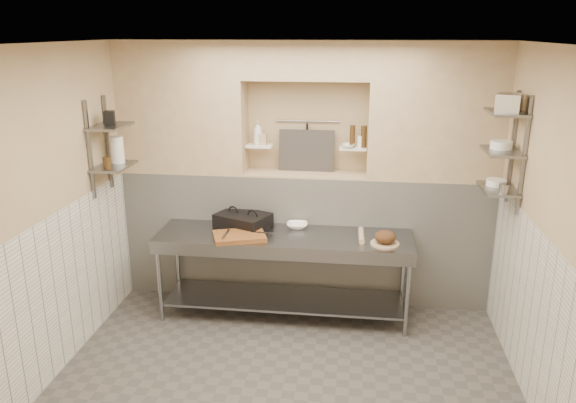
% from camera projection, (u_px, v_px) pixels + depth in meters
% --- Properties ---
extents(floor, '(4.00, 3.90, 0.10)m').
position_uv_depth(floor, '(284.00, 388.00, 4.82)').
color(floor, '#4F4A46').
rests_on(floor, ground).
extents(ceiling, '(4.00, 3.90, 0.10)m').
position_uv_depth(ceiling, '(283.00, 37.00, 3.97)').
color(ceiling, silver).
rests_on(ceiling, ground).
extents(wall_left, '(0.10, 3.90, 2.80)m').
position_uv_depth(wall_left, '(39.00, 219.00, 4.64)').
color(wall_left, tan).
rests_on(wall_left, ground).
extents(wall_right, '(0.10, 3.90, 2.80)m').
position_uv_depth(wall_right, '(558.00, 241.00, 4.14)').
color(wall_right, tan).
rests_on(wall_right, ground).
extents(wall_back, '(4.00, 0.10, 2.80)m').
position_uv_depth(wall_back, '(308.00, 169.00, 6.29)').
color(wall_back, tan).
rests_on(wall_back, ground).
extents(wall_front, '(4.00, 0.10, 2.80)m').
position_uv_depth(wall_front, '(223.00, 381.00, 2.50)').
color(wall_front, tan).
rests_on(wall_front, ground).
extents(backwall_lower, '(4.00, 0.40, 1.40)m').
position_uv_depth(backwall_lower, '(305.00, 235.00, 6.26)').
color(backwall_lower, silver).
rests_on(backwall_lower, floor).
extents(alcove_sill, '(1.30, 0.40, 0.02)m').
position_uv_depth(alcove_sill, '(305.00, 173.00, 6.05)').
color(alcove_sill, tan).
rests_on(alcove_sill, backwall_lower).
extents(backwall_pillar_left, '(1.35, 0.40, 1.40)m').
position_uv_depth(backwall_pillar_left, '(183.00, 107.00, 6.01)').
color(backwall_pillar_left, tan).
rests_on(backwall_pillar_left, backwall_lower).
extents(backwall_pillar_right, '(1.35, 0.40, 1.40)m').
position_uv_depth(backwall_pillar_right, '(436.00, 112.00, 5.69)').
color(backwall_pillar_right, tan).
rests_on(backwall_pillar_right, backwall_lower).
extents(backwall_header, '(1.30, 0.40, 0.40)m').
position_uv_depth(backwall_header, '(307.00, 60.00, 5.70)').
color(backwall_header, tan).
rests_on(backwall_header, backwall_lower).
extents(wainscot_left, '(0.02, 3.90, 1.40)m').
position_uv_depth(wainscot_left, '(56.00, 295.00, 4.84)').
color(wainscot_left, silver).
rests_on(wainscot_left, floor).
extents(wainscot_right, '(0.02, 3.90, 1.40)m').
position_uv_depth(wainscot_right, '(537.00, 325.00, 4.36)').
color(wainscot_right, silver).
rests_on(wainscot_right, floor).
extents(alcove_shelf_left, '(0.28, 0.16, 0.02)m').
position_uv_depth(alcove_shelf_left, '(259.00, 146.00, 6.03)').
color(alcove_shelf_left, white).
rests_on(alcove_shelf_left, backwall_lower).
extents(alcove_shelf_right, '(0.28, 0.16, 0.02)m').
position_uv_depth(alcove_shelf_right, '(353.00, 148.00, 5.90)').
color(alcove_shelf_right, white).
rests_on(alcove_shelf_right, backwall_lower).
extents(utensil_rail, '(0.70, 0.02, 0.02)m').
position_uv_depth(utensil_rail, '(307.00, 121.00, 6.05)').
color(utensil_rail, gray).
rests_on(utensil_rail, wall_back).
extents(hanging_steel, '(0.02, 0.02, 0.30)m').
position_uv_depth(hanging_steel, '(307.00, 137.00, 6.08)').
color(hanging_steel, black).
rests_on(hanging_steel, utensil_rail).
extents(splash_panel, '(0.60, 0.08, 0.45)m').
position_uv_depth(splash_panel, '(307.00, 151.00, 6.08)').
color(splash_panel, '#383330').
rests_on(splash_panel, alcove_sill).
extents(shelf_rail_left_a, '(0.03, 0.03, 0.95)m').
position_uv_depth(shelf_rail_left_a, '(108.00, 142.00, 5.70)').
color(shelf_rail_left_a, slate).
rests_on(shelf_rail_left_a, wall_left).
extents(shelf_rail_left_b, '(0.03, 0.03, 0.95)m').
position_uv_depth(shelf_rail_left_b, '(90.00, 150.00, 5.32)').
color(shelf_rail_left_b, slate).
rests_on(shelf_rail_left_b, wall_left).
extents(wall_shelf_left_lower, '(0.30, 0.50, 0.02)m').
position_uv_depth(wall_shelf_left_lower, '(114.00, 166.00, 5.55)').
color(wall_shelf_left_lower, slate).
rests_on(wall_shelf_left_lower, wall_left).
extents(wall_shelf_left_upper, '(0.30, 0.50, 0.03)m').
position_uv_depth(wall_shelf_left_upper, '(110.00, 126.00, 5.44)').
color(wall_shelf_left_upper, slate).
rests_on(wall_shelf_left_upper, wall_left).
extents(shelf_rail_right_a, '(0.03, 0.03, 1.05)m').
position_uv_depth(shelf_rail_right_a, '(512.00, 147.00, 5.21)').
color(shelf_rail_right_a, slate).
rests_on(shelf_rail_right_a, wall_right).
extents(shelf_rail_right_b, '(0.03, 0.03, 1.05)m').
position_uv_depth(shelf_rail_right_b, '(524.00, 157.00, 4.83)').
color(shelf_rail_right_b, slate).
rests_on(shelf_rail_right_b, wall_right).
extents(wall_shelf_right_lower, '(0.30, 0.50, 0.02)m').
position_uv_depth(wall_shelf_right_lower, '(498.00, 189.00, 5.14)').
color(wall_shelf_right_lower, slate).
rests_on(wall_shelf_right_lower, wall_right).
extents(wall_shelf_right_mid, '(0.30, 0.50, 0.02)m').
position_uv_depth(wall_shelf_right_mid, '(502.00, 151.00, 5.03)').
color(wall_shelf_right_mid, slate).
rests_on(wall_shelf_right_mid, wall_right).
extents(wall_shelf_right_upper, '(0.30, 0.50, 0.03)m').
position_uv_depth(wall_shelf_right_upper, '(507.00, 112.00, 4.93)').
color(wall_shelf_right_upper, slate).
rests_on(wall_shelf_right_upper, wall_right).
extents(prep_table, '(2.60, 0.70, 0.90)m').
position_uv_depth(prep_table, '(284.00, 259.00, 5.76)').
color(prep_table, gray).
rests_on(prep_table, floor).
extents(panini_press, '(0.63, 0.56, 0.14)m').
position_uv_depth(panini_press, '(243.00, 220.00, 5.92)').
color(panini_press, black).
rests_on(panini_press, prep_table).
extents(cutting_board, '(0.60, 0.50, 0.05)m').
position_uv_depth(cutting_board, '(239.00, 236.00, 5.60)').
color(cutting_board, brown).
rests_on(cutting_board, prep_table).
extents(knife_blade, '(0.24, 0.05, 0.01)m').
position_uv_depth(knife_blade, '(263.00, 233.00, 5.62)').
color(knife_blade, gray).
rests_on(knife_blade, cutting_board).
extents(tongs, '(0.03, 0.24, 0.02)m').
position_uv_depth(tongs, '(226.00, 234.00, 5.55)').
color(tongs, gray).
rests_on(tongs, cutting_board).
extents(mixing_bowl, '(0.24, 0.24, 0.05)m').
position_uv_depth(mixing_bowl, '(297.00, 225.00, 5.89)').
color(mixing_bowl, white).
rests_on(mixing_bowl, prep_table).
extents(rolling_pin, '(0.07, 0.37, 0.06)m').
position_uv_depth(rolling_pin, '(361.00, 235.00, 5.60)').
color(rolling_pin, tan).
rests_on(rolling_pin, prep_table).
extents(bread_board, '(0.28, 0.28, 0.02)m').
position_uv_depth(bread_board, '(385.00, 244.00, 5.44)').
color(bread_board, tan).
rests_on(bread_board, prep_table).
extents(bread_loaf, '(0.21, 0.21, 0.13)m').
position_uv_depth(bread_loaf, '(385.00, 237.00, 5.42)').
color(bread_loaf, '#4C2D19').
rests_on(bread_loaf, bread_board).
extents(bottle_soap, '(0.10, 0.10, 0.25)m').
position_uv_depth(bottle_soap, '(258.00, 133.00, 5.98)').
color(bottle_soap, white).
rests_on(bottle_soap, alcove_shelf_left).
extents(jar_alcove, '(0.08, 0.08, 0.12)m').
position_uv_depth(jar_alcove, '(263.00, 139.00, 5.99)').
color(jar_alcove, tan).
rests_on(jar_alcove, alcove_shelf_left).
extents(bowl_alcove, '(0.16, 0.16, 0.04)m').
position_uv_depth(bowl_alcove, '(348.00, 146.00, 5.86)').
color(bowl_alcove, white).
rests_on(bowl_alcove, alcove_shelf_right).
extents(condiment_a, '(0.06, 0.06, 0.23)m').
position_uv_depth(condiment_a, '(364.00, 137.00, 5.85)').
color(condiment_a, '#382510').
rests_on(condiment_a, alcove_shelf_right).
extents(condiment_b, '(0.06, 0.06, 0.23)m').
position_uv_depth(condiment_b, '(352.00, 136.00, 5.88)').
color(condiment_b, '#382510').
rests_on(condiment_b, alcove_shelf_right).
extents(condiment_c, '(0.07, 0.07, 0.12)m').
position_uv_depth(condiment_c, '(360.00, 142.00, 5.88)').
color(condiment_c, white).
rests_on(condiment_c, alcove_shelf_right).
extents(jug_left, '(0.13, 0.13, 0.27)m').
position_uv_depth(jug_left, '(117.00, 150.00, 5.61)').
color(jug_left, white).
rests_on(jug_left, wall_shelf_left_lower).
extents(jar_left, '(0.08, 0.08, 0.11)m').
position_uv_depth(jar_left, '(107.00, 163.00, 5.40)').
color(jar_left, '#382510').
rests_on(jar_left, wall_shelf_left_lower).
extents(box_left_upper, '(0.12, 0.12, 0.14)m').
position_uv_depth(box_left_upper, '(110.00, 118.00, 5.42)').
color(box_left_upper, black).
rests_on(box_left_upper, wall_shelf_left_upper).
extents(bowl_right, '(0.18, 0.18, 0.06)m').
position_uv_depth(bowl_right, '(496.00, 182.00, 5.20)').
color(bowl_right, white).
rests_on(bowl_right, wall_shelf_right_lower).
extents(canister_right, '(0.09, 0.09, 0.09)m').
position_uv_depth(canister_right, '(504.00, 189.00, 4.93)').
color(canister_right, gray).
rests_on(canister_right, wall_shelf_right_lower).
extents(bowl_right_mid, '(0.19, 0.19, 0.07)m').
position_uv_depth(bowl_right_mid, '(501.00, 145.00, 5.08)').
color(bowl_right_mid, white).
rests_on(bowl_right_mid, wall_shelf_right_mid).
extents(basket_right, '(0.28, 0.30, 0.16)m').
position_uv_depth(basket_right, '(509.00, 103.00, 4.85)').
color(basket_right, gray).
rests_on(basket_right, wall_shelf_right_upper).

